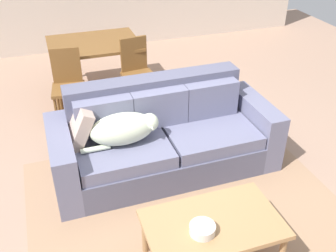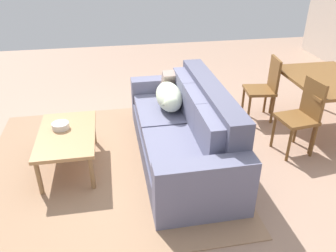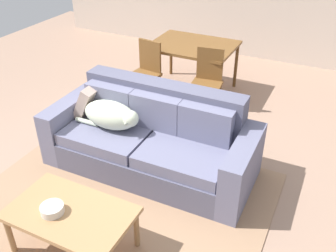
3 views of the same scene
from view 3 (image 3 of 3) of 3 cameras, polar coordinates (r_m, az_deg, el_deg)
name	(u,v)px [view 3 (image 3 of 3)]	position (r m, az deg, el deg)	size (l,w,h in m)	color
ground_plane	(143,172)	(4.31, -3.73, -6.92)	(10.00, 10.00, 0.00)	#A27F6A
area_rug	(107,218)	(3.82, -9.09, -13.44)	(2.88, 2.81, 0.01)	#A07A5B
couch	(152,140)	(4.21, -2.38, -2.10)	(2.30, 0.97, 0.92)	#54556B
dog_on_left_cushion	(112,115)	(4.17, -8.43, 1.59)	(0.78, 0.32, 0.31)	beige
throw_pillow_by_left_arm	(90,99)	(4.49, -11.61, 3.92)	(0.11, 0.39, 0.39)	#BCA192
coffee_table	(71,216)	(3.34, -14.38, -12.92)	(1.04, 0.63, 0.45)	#AE8051
bowl_on_coffee_table	(52,209)	(3.31, -16.98, -11.84)	(0.19, 0.19, 0.07)	silver
dining_table	(193,49)	(5.79, 3.73, 11.49)	(1.23, 0.96, 0.75)	brown
dining_chair_near_left	(146,70)	(5.51, -3.32, 8.38)	(0.45, 0.45, 0.91)	brown
dining_chair_near_right	(207,79)	(5.21, 5.91, 6.97)	(0.45, 0.45, 0.93)	brown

